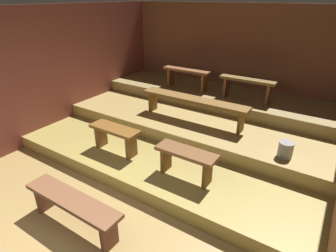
# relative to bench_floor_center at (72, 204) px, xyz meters

# --- Properties ---
(ground) EXTENTS (6.05, 6.10, 0.08)m
(ground) POSITION_rel_bench_floor_center_xyz_m (0.12, 2.10, -0.41)
(ground) COLOR #9C7D47
(wall_back) EXTENTS (6.05, 0.06, 2.57)m
(wall_back) POSITION_rel_bench_floor_center_xyz_m (0.12, 4.78, 0.92)
(wall_back) COLOR brown
(wall_back) RESTS_ON ground
(wall_left) EXTENTS (0.06, 6.10, 2.57)m
(wall_left) POSITION_rel_bench_floor_center_xyz_m (-2.53, 2.10, 0.92)
(wall_left) COLOR brown
(wall_left) RESTS_ON ground
(platform_lower) EXTENTS (5.25, 3.93, 0.24)m
(platform_lower) POSITION_rel_bench_floor_center_xyz_m (0.12, 2.78, -0.25)
(platform_lower) COLOR olive
(platform_lower) RESTS_ON ground
(platform_middle) EXTENTS (5.25, 2.66, 0.24)m
(platform_middle) POSITION_rel_bench_floor_center_xyz_m (0.12, 3.42, -0.01)
(platform_middle) COLOR #A4884C
(platform_middle) RESTS_ON platform_lower
(platform_upper) EXTENTS (5.25, 1.37, 0.24)m
(platform_upper) POSITION_rel_bench_floor_center_xyz_m (0.12, 4.07, 0.23)
(platform_upper) COLOR olive
(platform_upper) RESTS_ON platform_middle
(bench_floor_center) EXTENTS (1.45, 0.31, 0.46)m
(bench_floor_center) POSITION_rel_bench_floor_center_xyz_m (0.00, 0.00, 0.00)
(bench_floor_center) COLOR brown
(bench_floor_center) RESTS_ON ground
(bench_lower_left) EXTENTS (0.92, 0.31, 0.46)m
(bench_lower_left) POSITION_rel_bench_floor_center_xyz_m (-0.58, 1.41, 0.22)
(bench_lower_left) COLOR brown
(bench_lower_left) RESTS_ON platform_lower
(bench_lower_right) EXTENTS (0.92, 0.31, 0.46)m
(bench_lower_right) POSITION_rel_bench_floor_center_xyz_m (0.82, 1.41, 0.22)
(bench_lower_right) COLOR brown
(bench_lower_right) RESTS_ON platform_lower
(bench_middle_center) EXTENTS (2.16, 0.31, 0.46)m
(bench_middle_center) POSITION_rel_bench_floor_center_xyz_m (0.16, 2.83, 0.50)
(bench_middle_center) COLOR brown
(bench_middle_center) RESTS_ON platform_middle
(bench_upper_left) EXTENTS (1.13, 0.31, 0.46)m
(bench_upper_left) POSITION_rel_bench_floor_center_xyz_m (-0.59, 3.90, 0.71)
(bench_upper_left) COLOR brown
(bench_upper_left) RESTS_ON platform_upper
(bench_upper_right) EXTENTS (1.13, 0.31, 0.46)m
(bench_upper_right) POSITION_rel_bench_floor_center_xyz_m (0.83, 3.90, 0.71)
(bench_upper_right) COLOR brown
(bench_upper_right) RESTS_ON platform_upper
(pail_middle) EXTENTS (0.22, 0.22, 0.25)m
(pail_middle) POSITION_rel_bench_floor_center_xyz_m (1.98, 2.41, 0.24)
(pail_middle) COLOR gray
(pail_middle) RESTS_ON platform_middle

